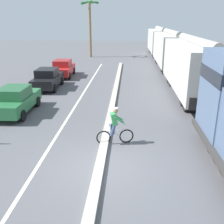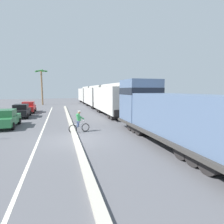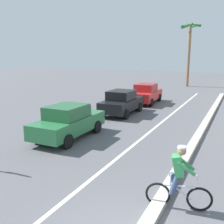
{
  "view_description": "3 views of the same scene",
  "coord_description": "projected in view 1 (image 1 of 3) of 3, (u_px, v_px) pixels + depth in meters",
  "views": [
    {
      "loc": [
        1.03,
        -8.74,
        5.37
      ],
      "look_at": [
        0.23,
        3.64,
        0.93
      ],
      "focal_mm": 42.0,
      "sensor_mm": 36.0,
      "label": 1
    },
    {
      "loc": [
        -0.94,
        -11.76,
        3.35
      ],
      "look_at": [
        3.21,
        2.08,
        1.51
      ],
      "focal_mm": 28.0,
      "sensor_mm": 36.0,
      "label": 2
    },
    {
      "loc": [
        1.67,
        -4.3,
        3.93
      ],
      "look_at": [
        -4.57,
        8.27,
        0.87
      ],
      "focal_mm": 42.0,
      "sensor_mm": 36.0,
      "label": 3
    }
  ],
  "objects": [
    {
      "name": "median_curb",
      "position": [
        111.0,
        112.0,
        15.69
      ],
      "size": [
        0.36,
        36.0,
        0.16
      ],
      "primitive_type": "cube",
      "color": "#B2AD9E",
      "rests_on": "ground"
    },
    {
      "name": "hopper_car_trailing",
      "position": [
        159.0,
        41.0,
        40.62
      ],
      "size": [
        2.9,
        10.6,
        4.18
      ],
      "color": "#B8B6AE",
      "rests_on": "ground"
    },
    {
      "name": "parked_car_black",
      "position": [
        48.0,
        78.0,
        21.05
      ],
      "size": [
        1.92,
        4.24,
        1.62
      ],
      "color": "black",
      "rests_on": "ground"
    },
    {
      "name": "parked_car_red",
      "position": [
        63.0,
        68.0,
        25.39
      ],
      "size": [
        1.98,
        4.27,
        1.62
      ],
      "color": "red",
      "rests_on": "ground"
    },
    {
      "name": "cyclist",
      "position": [
        115.0,
        127.0,
        11.66
      ],
      "size": [
        1.68,
        0.56,
        1.71
      ],
      "color": "black",
      "rests_on": "ground"
    },
    {
      "name": "ground_plane",
      "position": [
        100.0,
        166.0,
        10.08
      ],
      "size": [
        120.0,
        120.0,
        0.0
      ],
      "primitive_type": "plane",
      "color": "#56565B"
    },
    {
      "name": "hopper_car_middle",
      "position": [
        170.0,
        49.0,
        29.73
      ],
      "size": [
        2.9,
        10.6,
        4.18
      ],
      "color": "#BCB9B2",
      "rests_on": "ground"
    },
    {
      "name": "hopper_car_lead",
      "position": [
        193.0,
        67.0,
        18.83
      ],
      "size": [
        2.9,
        10.6,
        4.18
      ],
      "color": "beige",
      "rests_on": "ground"
    },
    {
      "name": "lane_stripe",
      "position": [
        71.0,
        112.0,
        15.86
      ],
      "size": [
        0.14,
        36.0,
        0.01
      ],
      "primitive_type": "cube",
      "color": "silver",
      "rests_on": "ground"
    },
    {
      "name": "parked_car_green",
      "position": [
        16.0,
        100.0,
        15.48
      ],
      "size": [
        1.87,
        4.22,
        1.62
      ],
      "color": "#286B3D",
      "rests_on": "ground"
    },
    {
      "name": "palm_tree_near",
      "position": [
        90.0,
        16.0,
        36.66
      ],
      "size": [
        2.71,
        2.78,
        7.81
      ],
      "color": "#846647",
      "rests_on": "ground"
    }
  ]
}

